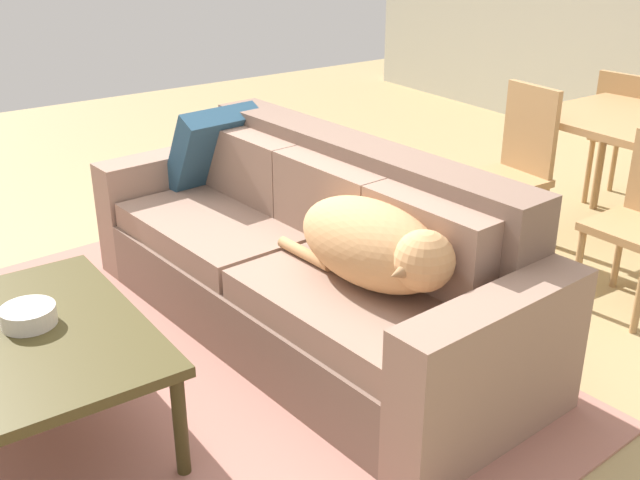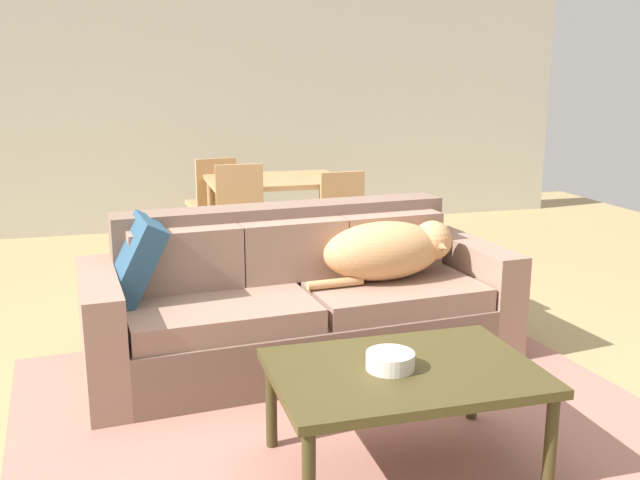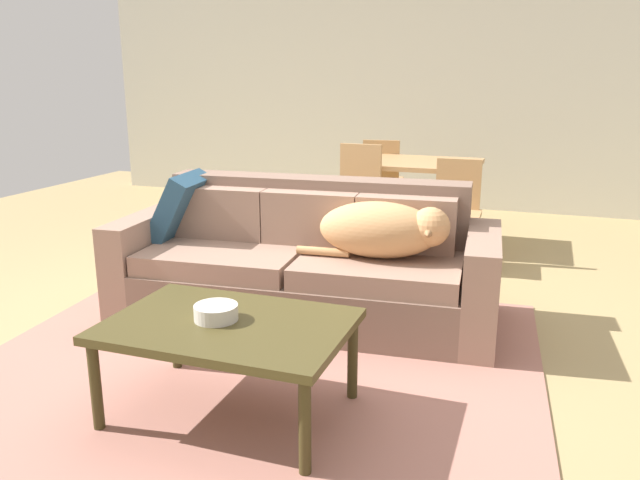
% 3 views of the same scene
% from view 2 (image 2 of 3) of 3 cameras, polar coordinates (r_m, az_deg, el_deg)
% --- Properties ---
extents(ground_plane, '(10.00, 10.00, 0.00)m').
position_cam_2_polar(ground_plane, '(4.07, -1.35, -10.38)').
color(ground_plane, tan).
extents(back_partition, '(8.00, 0.12, 2.70)m').
position_cam_2_polar(back_partition, '(7.67, -9.00, 10.99)').
color(back_partition, beige).
rests_on(back_partition, ground).
extents(area_rug, '(3.20, 2.83, 0.01)m').
position_cam_2_polar(area_rug, '(3.55, 1.69, -13.95)').
color(area_rug, '#AB7162').
rests_on(area_rug, ground).
extents(couch, '(2.45, 1.10, 0.86)m').
position_cam_2_polar(couch, '(4.14, -1.66, -5.05)').
color(couch, '#785D4F').
rests_on(couch, ground).
extents(dog_on_left_cushion, '(0.91, 0.43, 0.34)m').
position_cam_2_polar(dog_on_left_cushion, '(4.16, 5.53, -0.77)').
color(dog_on_left_cushion, tan).
rests_on(dog_on_left_cushion, couch).
extents(throw_pillow_by_left_arm, '(0.37, 0.49, 0.46)m').
position_cam_2_polar(throw_pillow_by_left_arm, '(3.92, -14.53, -1.54)').
color(throw_pillow_by_left_arm, '#284E69').
rests_on(throw_pillow_by_left_arm, couch).
extents(coffee_table, '(1.07, 0.74, 0.46)m').
position_cam_2_polar(coffee_table, '(2.99, 6.69, -10.84)').
color(coffee_table, '#453C1C').
rests_on(coffee_table, ground).
extents(bowl_on_coffee_table, '(0.20, 0.20, 0.07)m').
position_cam_2_polar(bowl_on_coffee_table, '(2.94, 5.59, -9.51)').
color(bowl_on_coffee_table, silver).
rests_on(bowl_on_coffee_table, coffee_table).
extents(dining_table, '(1.11, 0.84, 0.76)m').
position_cam_2_polar(dining_table, '(6.03, -3.53, 4.15)').
color(dining_table, tan).
rests_on(dining_table, ground).
extents(dining_chair_near_left, '(0.41, 0.41, 0.95)m').
position_cam_2_polar(dining_chair_near_left, '(5.42, -6.20, 1.33)').
color(dining_chair_near_left, tan).
rests_on(dining_chair_near_left, ground).
extents(dining_chair_near_right, '(0.41, 0.41, 0.86)m').
position_cam_2_polar(dining_chair_near_right, '(5.63, 2.14, 1.46)').
color(dining_chair_near_right, tan).
rests_on(dining_chair_near_right, ground).
extents(dining_chair_far_left, '(0.45, 0.45, 0.89)m').
position_cam_2_polar(dining_chair_far_left, '(6.51, -8.43, 3.15)').
color(dining_chair_far_left, tan).
rests_on(dining_chair_far_left, ground).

